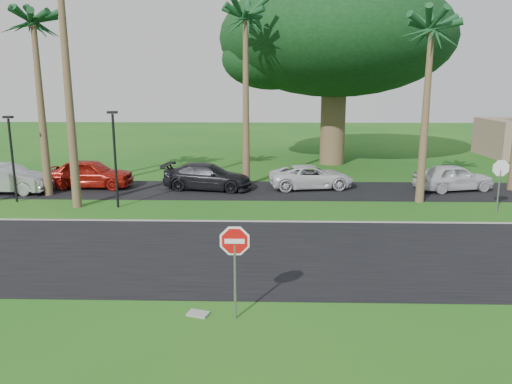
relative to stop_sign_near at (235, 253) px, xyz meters
The scene contains 18 objects.
ground 3.52m from the stop_sign_near, 99.46° to the left, with size 120.00×120.00×0.00m, color #155415.
road 5.33m from the stop_sign_near, 95.71° to the left, with size 120.00×8.00×0.02m, color black.
parking_strip 15.61m from the stop_sign_near, 91.85° to the left, with size 120.00×5.00×0.02m, color black.
curb 9.23m from the stop_sign_near, 93.16° to the left, with size 120.00×0.12×0.06m, color gray.
stop_sign_near is the anchor object (origin of this frame).
stop_sign_far 15.91m from the stop_sign_near, 43.73° to the left, with size 1.05×0.07×2.62m.
palm_left_mid 19.10m from the stop_sign_near, 128.16° to the left, with size 5.00×5.00×10.00m.
palm_center 18.54m from the stop_sign_near, 91.68° to the left, with size 5.00×5.00×10.50m.
palm_right_near 16.81m from the stop_sign_near, 56.82° to the left, with size 5.00×5.00×9.50m.
canopy_tree 26.58m from the stop_sign_near, 77.59° to the left, with size 16.50×16.50×13.12m.
streetlight_left 17.34m from the stop_sign_near, 133.83° to the left, with size 0.45×0.25×4.34m.
streetlight_right 13.24m from the stop_sign_near, 119.48° to the left, with size 0.45×0.25×4.64m.
car_silver 19.82m from the stop_sign_near, 133.06° to the left, with size 1.66×4.76×1.57m, color #B4B7BC.
car_red 18.54m from the stop_sign_near, 120.51° to the left, with size 1.94×4.83×1.65m, color #A2160D.
car_dark 15.93m from the stop_sign_near, 99.48° to the left, with size 2.04×5.01×1.45m, color black.
car_minivan 16.48m from the stop_sign_near, 78.56° to the left, with size 2.20×4.77×1.32m, color silver.
car_pickup 19.33m from the stop_sign_near, 54.72° to the left, with size 1.77×4.39×1.50m, color silver.
utility_slab 2.02m from the stop_sign_near, behind, with size 0.55×0.35×0.06m, color gray.
Camera 1 is at (1.35, -14.86, 5.99)m, focal length 35.00 mm.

